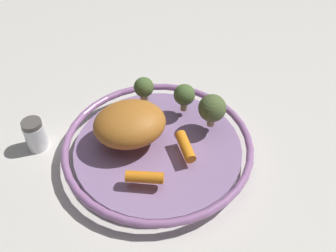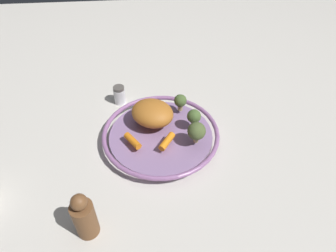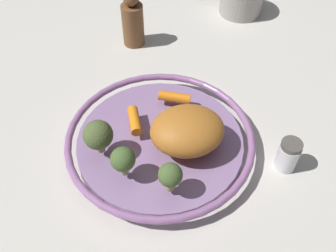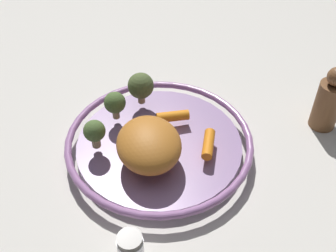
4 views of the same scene
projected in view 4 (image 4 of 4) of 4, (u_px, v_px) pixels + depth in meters
name	position (u px, v px, depth m)	size (l,w,h in m)	color
ground_plane	(159.00, 151.00, 0.79)	(2.18, 2.18, 0.00)	beige
serving_bowl	(159.00, 144.00, 0.78)	(0.34, 0.34, 0.04)	#8E709E
roast_chicken_piece	(149.00, 144.00, 0.71)	(0.13, 0.11, 0.06)	#B56A26
baby_carrot_right	(208.00, 144.00, 0.74)	(0.02, 0.02, 0.06)	orange
baby_carrot_back	(173.00, 116.00, 0.79)	(0.02, 0.02, 0.06)	orange
broccoli_floret_small	(115.00, 103.00, 0.78)	(0.04, 0.04, 0.06)	tan
broccoli_floret_large	(94.00, 132.00, 0.73)	(0.04, 0.04, 0.06)	tan
broccoli_floret_edge	(141.00, 86.00, 0.81)	(0.05, 0.05, 0.07)	tan
salt_shaker	(131.00, 250.00, 0.61)	(0.04, 0.04, 0.06)	white
pepper_mill	(329.00, 101.00, 0.80)	(0.05, 0.05, 0.14)	brown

